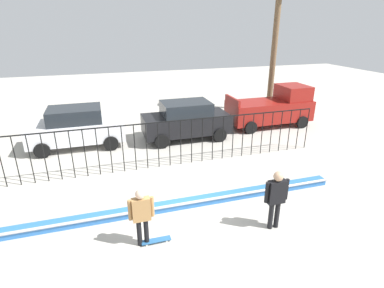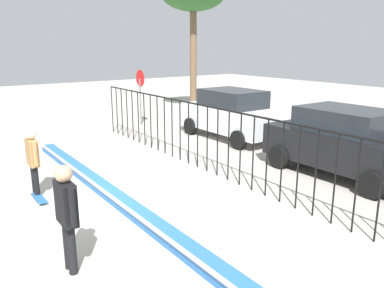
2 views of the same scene
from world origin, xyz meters
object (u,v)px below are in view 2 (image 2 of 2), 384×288
Objects in this scene: skateboard at (39,198)px; parked_car_black at (344,142)px; camera_operator at (67,209)px; stop_sign at (140,90)px; skateboarder at (33,156)px; parked_car_white at (232,114)px.

parked_car_black is at bearing 66.64° from skateboard.
camera_operator is 0.72× the size of stop_sign.
skateboard is at bearing -1.59° from skateboarder.
parked_car_black is (3.00, 7.46, 0.91)m from skateboard.
parked_car_black is (-0.35, 7.81, -0.10)m from camera_operator.
stop_sign is (-4.40, -1.66, 0.64)m from parked_car_white.
skateboard is 0.19× the size of parked_car_black.
skateboard is 0.32× the size of stop_sign.
skateboard is at bearing 44.04° from camera_operator.
parked_car_white is (-2.22, 7.92, 0.91)m from skateboard.
stop_sign is at bearing -169.55° from parked_car_black.
parked_car_black is (3.34, 7.43, -0.03)m from skateboarder.
stop_sign reaches higher than skateboarder.
parked_car_black is 1.72× the size of stop_sign.
camera_operator is 0.42× the size of parked_car_white.
camera_operator is at bearing -3.12° from skateboarder.
parked_car_black is at bearing -37.31° from camera_operator.
stop_sign is (-9.97, 6.61, 0.54)m from camera_operator.
camera_operator is 11.98m from stop_sign.
parked_car_white is at bearing -5.93° from camera_operator.
camera_operator is at bearing -56.46° from parked_car_white.
skateboarder reaches higher than skateboard.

